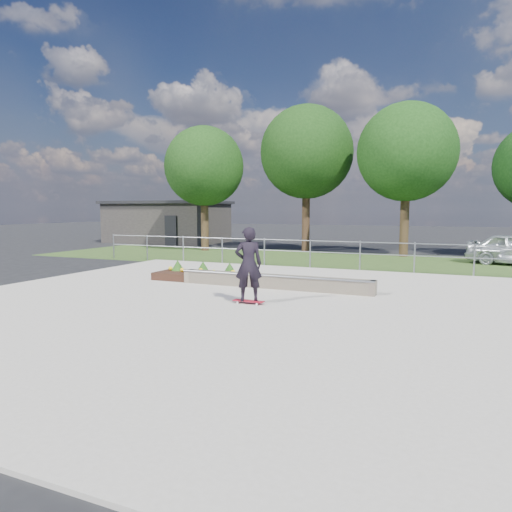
{
  "coord_description": "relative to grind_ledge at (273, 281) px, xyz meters",
  "views": [
    {
      "loc": [
        5.24,
        -10.2,
        2.4
      ],
      "look_at": [
        0.2,
        1.5,
        1.1
      ],
      "focal_mm": 32.0,
      "sensor_mm": 36.0,
      "label": 1
    }
  ],
  "objects": [
    {
      "name": "building",
      "position": [
        -14.4,
        15.64,
        1.25
      ],
      "size": [
        8.4,
        5.4,
        3.0
      ],
      "color": "#2B2826",
      "rests_on": "ground"
    },
    {
      "name": "ground",
      "position": [
        -0.4,
        -2.36,
        -0.26
      ],
      "size": [
        120.0,
        120.0,
        0.0
      ],
      "primitive_type": "plane",
      "color": "black",
      "rests_on": "ground"
    },
    {
      "name": "grass_verge",
      "position": [
        -0.4,
        8.64,
        -0.25
      ],
      "size": [
        30.0,
        8.0,
        0.02
      ],
      "primitive_type": "cube",
      "color": "#2D471C",
      "rests_on": "ground"
    },
    {
      "name": "fence",
      "position": [
        -0.4,
        5.14,
        0.51
      ],
      "size": [
        20.06,
        0.06,
        1.2
      ],
      "color": "gray",
      "rests_on": "ground"
    },
    {
      "name": "concrete_slab",
      "position": [
        -0.4,
        -2.36,
        -0.23
      ],
      "size": [
        15.0,
        15.0,
        0.06
      ],
      "primitive_type": "cube",
      "color": "#A9A296",
      "rests_on": "ground"
    },
    {
      "name": "planter_bed",
      "position": [
        -2.8,
        0.48,
        -0.02
      ],
      "size": [
        3.0,
        1.2,
        0.61
      ],
      "color": "black",
      "rests_on": "concrete_slab"
    },
    {
      "name": "tree_mid_left",
      "position": [
        -2.9,
        12.64,
        5.34
      ],
      "size": [
        5.25,
        5.25,
        8.25
      ],
      "color": "#321E14",
      "rests_on": "ground"
    },
    {
      "name": "tree_mid_right",
      "position": [
        2.6,
        11.64,
        4.97
      ],
      "size": [
        4.9,
        4.9,
        7.7
      ],
      "color": "#322214",
      "rests_on": "ground"
    },
    {
      "name": "grind_ledge",
      "position": [
        0.0,
        0.0,
        0.0
      ],
      "size": [
        6.0,
        0.44,
        0.43
      ],
      "color": "brown",
      "rests_on": "concrete_slab"
    },
    {
      "name": "skateboarder",
      "position": [
        0.25,
        -2.36,
        0.79
      ],
      "size": [
        0.8,
        0.7,
        1.92
      ],
      "color": "silver",
      "rests_on": "concrete_slab"
    },
    {
      "name": "tree_far_left",
      "position": [
        -8.4,
        10.64,
        4.59
      ],
      "size": [
        4.55,
        4.55,
        7.15
      ],
      "color": "#352415",
      "rests_on": "ground"
    }
  ]
}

